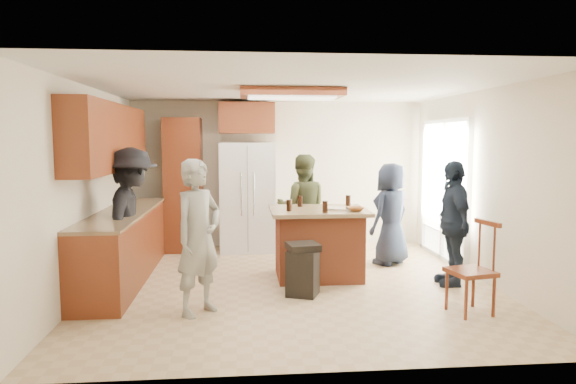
{
  "coord_description": "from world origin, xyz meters",
  "views": [
    {
      "loc": [
        -0.63,
        -6.39,
        1.86
      ],
      "look_at": [
        -0.02,
        0.43,
        1.15
      ],
      "focal_mm": 32.0,
      "sensor_mm": 36.0,
      "label": 1
    }
  ],
  "objects": [
    {
      "name": "person_side_right",
      "position": [
        2.03,
        -0.16,
        0.8
      ],
      "size": [
        0.55,
        0.97,
        1.59
      ],
      "primitive_type": "imported",
      "rotation": [
        0.0,
        0.0,
        -1.65
      ],
      "color": "#1A2435",
      "rests_on": "ground"
    },
    {
      "name": "back_wall_units",
      "position": [
        -1.33,
        2.2,
        1.38
      ],
      "size": [
        1.8,
        0.6,
        2.45
      ],
      "color": "maroon",
      "rests_on": "ground"
    },
    {
      "name": "kitchen_island",
      "position": [
        0.38,
        0.33,
        0.47
      ],
      "size": [
        1.28,
        1.03,
        0.93
      ],
      "color": "#9A4427",
      "rests_on": "ground"
    },
    {
      "name": "trash_bin",
      "position": [
        0.08,
        -0.45,
        0.32
      ],
      "size": [
        0.44,
        0.44,
        0.63
      ],
      "color": "black",
      "rests_on": "ground"
    },
    {
      "name": "person_behind_left",
      "position": [
        0.28,
        1.35,
        0.81
      ],
      "size": [
        0.83,
        0.56,
        1.63
      ],
      "primitive_type": "imported",
      "rotation": [
        0.0,
        0.0,
        3.05
      ],
      "color": "#3C4226",
      "rests_on": "ground"
    },
    {
      "name": "person_behind_right",
      "position": [
        1.56,
        0.97,
        0.75
      ],
      "size": [
        0.88,
        0.83,
        1.51
      ],
      "primitive_type": "imported",
      "rotation": [
        0.0,
        0.0,
        3.81
      ],
      "color": "#182031",
      "rests_on": "ground"
    },
    {
      "name": "person_front_left",
      "position": [
        -1.1,
        -0.99,
        0.83
      ],
      "size": [
        0.73,
        0.74,
        1.65
      ],
      "primitive_type": "imported",
      "rotation": [
        0.0,
        0.0,
        0.86
      ],
      "color": "gray",
      "rests_on": "ground"
    },
    {
      "name": "island_items",
      "position": [
        0.58,
        0.23,
        0.97
      ],
      "size": [
        1.01,
        0.7,
        0.15
      ],
      "color": "silver",
      "rests_on": "kitchen_island"
    },
    {
      "name": "person_counter",
      "position": [
        -2.0,
        0.05,
        0.88
      ],
      "size": [
        0.53,
        1.14,
        1.76
      ],
      "primitive_type": "imported",
      "rotation": [
        0.0,
        0.0,
        1.57
      ],
      "color": "black",
      "rests_on": "ground"
    },
    {
      "name": "spindle_chair",
      "position": [
        1.8,
        -1.24,
        0.45
      ],
      "size": [
        0.5,
        0.5,
        0.99
      ],
      "color": "maroon",
      "rests_on": "ground"
    },
    {
      "name": "room_shell",
      "position": [
        4.37,
        1.64,
        0.87
      ],
      "size": [
        8.0,
        5.2,
        5.0
      ],
      "color": "tan",
      "rests_on": "ground"
    },
    {
      "name": "left_cabinetry",
      "position": [
        -2.24,
        0.4,
        0.96
      ],
      "size": [
        0.64,
        3.0,
        2.3
      ],
      "color": "maroon",
      "rests_on": "ground"
    },
    {
      "name": "refrigerator",
      "position": [
        -0.55,
        2.12,
        0.9
      ],
      "size": [
        0.9,
        0.76,
        1.8
      ],
      "color": "white",
      "rests_on": "ground"
    }
  ]
}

